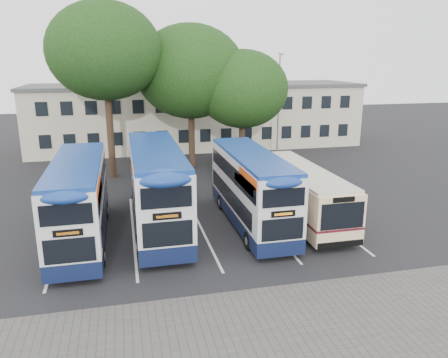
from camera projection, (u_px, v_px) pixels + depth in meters
The scene contains 12 objects.
ground at pixel (303, 259), 19.40m from camera, with size 120.00×120.00×0.00m, color black.
paving_strip at pixel (307, 331), 14.27m from camera, with size 40.00×6.00×0.01m, color #595654.
bay_lines at pixel (200, 226), 23.27m from camera, with size 14.12×11.00×0.01m.
depot_building at pixel (198, 115), 43.88m from camera, with size 32.40×8.40×6.20m.
lamp_post at pixel (279, 100), 38.10m from camera, with size 0.25×1.05×9.06m.
tree_left at pixel (105, 51), 30.48m from camera, with size 8.06×8.06×12.54m.
tree_mid at pixel (190, 72), 34.06m from camera, with size 8.58×8.58×11.27m.
tree_right at pixel (243, 89), 33.71m from camera, with size 7.07×7.07×9.33m.
bus_dd_left at pixel (79, 197), 20.88m from camera, with size 2.32×9.56×3.98m.
bus_dd_mid at pixel (157, 184), 22.47m from camera, with size 2.50×10.30×4.29m.
bus_dd_right at pixel (251, 186), 22.93m from camera, with size 2.28×9.41×3.92m.
bus_single at pixel (300, 190), 24.13m from camera, with size 2.42×9.53×2.84m.
Camera 1 is at (-7.47, -16.47, 8.62)m, focal length 35.00 mm.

